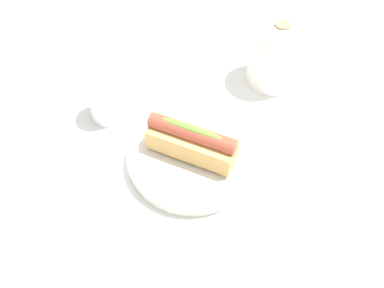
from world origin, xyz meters
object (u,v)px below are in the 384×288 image
(water_glass, at_px, (107,100))
(serving_bowl, at_px, (192,156))
(hotdog_front, at_px, (192,141))
(paper_towel_roll, at_px, (277,54))

(water_glass, bearing_deg, serving_bowl, -4.82)
(hotdog_front, bearing_deg, serving_bowl, 92.24)
(paper_towel_roll, bearing_deg, serving_bowl, -97.43)
(hotdog_front, xyz_separation_m, water_glass, (-0.19, 0.02, -0.02))
(water_glass, relative_size, paper_towel_roll, 0.67)
(hotdog_front, relative_size, water_glass, 1.72)
(serving_bowl, xyz_separation_m, water_glass, (-0.19, 0.02, 0.02))
(water_glass, xyz_separation_m, paper_towel_roll, (0.23, 0.25, 0.03))
(serving_bowl, relative_size, hotdog_front, 1.46)
(hotdog_front, bearing_deg, water_glass, 175.18)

